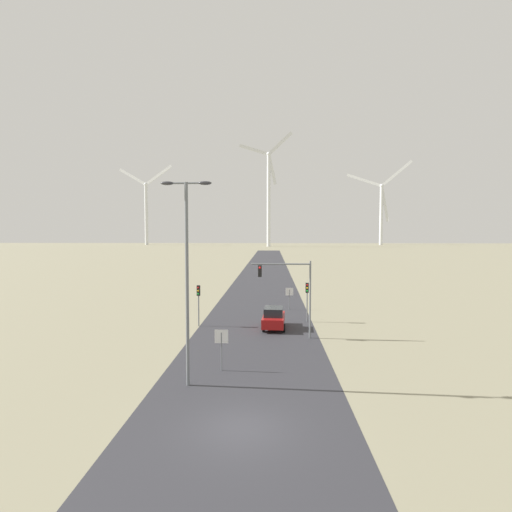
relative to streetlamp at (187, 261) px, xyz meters
The scene contains 12 objects.
ground_plane 8.68m from the streetlamp, 55.17° to the right, with size 600.00×600.00×0.00m, color gray.
road_surface 44.06m from the streetlamp, 85.82° to the left, with size 10.00×240.00×0.01m.
streetlamp is the anchor object (origin of this frame).
stop_sign_near 5.68m from the streetlamp, 57.15° to the left, with size 0.81×0.07×2.46m.
stop_sign_far 22.80m from the streetlamp, 73.39° to the left, with size 0.81×0.07×2.33m.
traffic_light_post_near_left 14.22m from the streetlamp, 98.03° to the left, with size 0.28×0.34×3.59m.
traffic_light_post_near_right 17.81m from the streetlamp, 63.61° to the left, with size 0.28×0.34×3.60m.
traffic_light_mast_overhead 11.72m from the streetlamp, 59.41° to the left, with size 4.63×0.34×6.01m.
car_approaching 14.88m from the streetlamp, 70.22° to the left, with size 2.03×4.20×1.83m.
wind_turbine_far_left 260.93m from the streetlamp, 108.02° to the left, with size 39.01×9.72×53.21m.
wind_turbine_left 219.67m from the streetlamp, 89.29° to the left, with size 31.64×2.60×67.59m.
wind_turbine_center 267.57m from the streetlamp, 72.76° to the left, with size 41.41×11.20×56.42m.
Camera 1 is at (1.28, -16.19, 8.16)m, focal length 28.00 mm.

